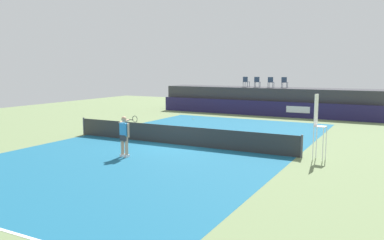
{
  "coord_description": "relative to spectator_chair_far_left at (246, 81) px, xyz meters",
  "views": [
    {
      "loc": [
        9.73,
        -16.6,
        3.83
      ],
      "look_at": [
        -0.19,
        2.0,
        1.0
      ],
      "focal_mm": 36.34,
      "sensor_mm": 36.0,
      "label": 1
    }
  ],
  "objects": [
    {
      "name": "ground_plane",
      "position": [
        1.87,
        -11.96,
        -2.69
      ],
      "size": [
        48.0,
        48.0,
        0.0
      ],
      "primitive_type": "plane",
      "color": "#6B7F51"
    },
    {
      "name": "net_post_near",
      "position": [
        -4.33,
        -14.96,
        -2.19
      ],
      "size": [
        0.1,
        0.1,
        1.0
      ],
      "primitive_type": "cylinder",
      "color": "#4C4C51",
      "rests_on": "ground"
    },
    {
      "name": "court_inner",
      "position": [
        1.87,
        -14.96,
        -2.69
      ],
      "size": [
        12.0,
        22.0,
        0.0
      ],
      "primitive_type": "cube",
      "color": "#16597A",
      "rests_on": "ground"
    },
    {
      "name": "spectator_chair_left",
      "position": [
        0.99,
        0.04,
        0.0
      ],
      "size": [
        0.48,
        0.48,
        0.89
      ],
      "color": "#2D3D56",
      "rests_on": "spectator_platform"
    },
    {
      "name": "spectator_chair_far_left",
      "position": [
        0.0,
        0.0,
        0.0
      ],
      "size": [
        0.48,
        0.48,
        0.89
      ],
      "color": "#2D3D56",
      "rests_on": "spectator_platform"
    },
    {
      "name": "umpire_chair",
      "position": [
        8.7,
        -14.95,
        -1.11
      ],
      "size": [
        0.5,
        0.5,
        2.76
      ],
      "color": "white",
      "rests_on": "ground"
    },
    {
      "name": "tennis_ball",
      "position": [
        -1.94,
        -6.01,
        -2.66
      ],
      "size": [
        0.07,
        0.07,
        0.07
      ],
      "primitive_type": "sphere",
      "color": "#D8EA33",
      "rests_on": "court_inner"
    },
    {
      "name": "net_post_far",
      "position": [
        8.07,
        -14.96,
        -2.19
      ],
      "size": [
        0.1,
        0.1,
        1.0
      ],
      "primitive_type": "cylinder",
      "color": "#4C4C51",
      "rests_on": "ground"
    },
    {
      "name": "sponsor_wall",
      "position": [
        1.88,
        -1.46,
        -2.09
      ],
      "size": [
        18.0,
        0.22,
        1.2
      ],
      "color": "#231E4C",
      "rests_on": "ground"
    },
    {
      "name": "spectator_chair_right",
      "position": [
        3.25,
        0.27,
        0.0
      ],
      "size": [
        0.44,
        0.44,
        0.89
      ],
      "color": "#2D3D56",
      "rests_on": "spectator_platform"
    },
    {
      "name": "tennis_net",
      "position": [
        1.87,
        -14.96,
        -2.22
      ],
      "size": [
        12.4,
        0.02,
        0.95
      ],
      "primitive_type": "cube",
      "color": "#2D2D2D",
      "rests_on": "ground"
    },
    {
      "name": "spectator_platform",
      "position": [
        1.87,
        0.34,
        -1.59
      ],
      "size": [
        18.0,
        2.8,
        2.2
      ],
      "primitive_type": "cube",
      "color": "#38383D",
      "rests_on": "ground"
    },
    {
      "name": "spectator_chair_center",
      "position": [
        2.18,
        -0.02,
        0.0
      ],
      "size": [
        0.46,
        0.46,
        0.89
      ],
      "color": "#2D3D56",
      "rests_on": "spectator_platform"
    },
    {
      "name": "tennis_player",
      "position": [
        1.24,
        -18.33,
        -1.73
      ],
      "size": [
        0.62,
        1.17,
        1.77
      ],
      "color": "white",
      "rests_on": "court_inner"
    }
  ]
}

